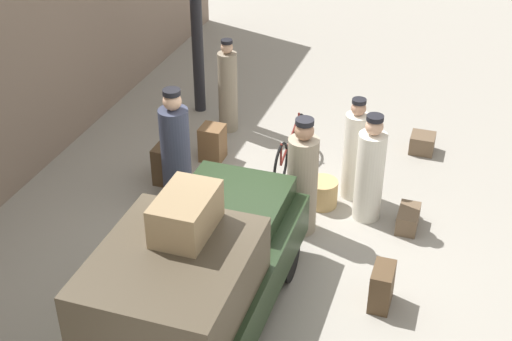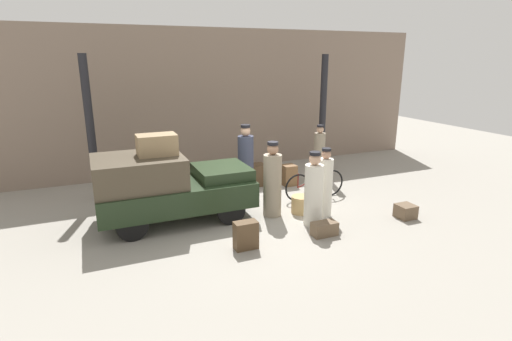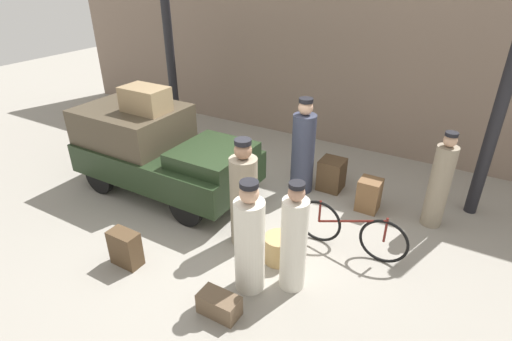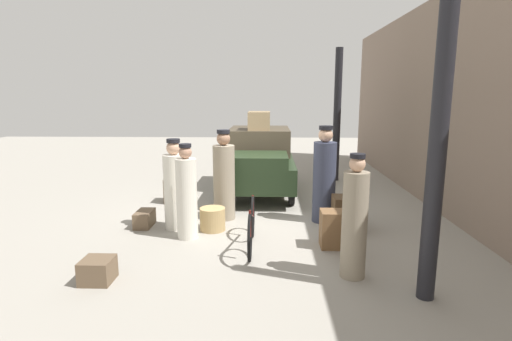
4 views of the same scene
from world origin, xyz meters
name	(u,v)px [view 2 (image 2 of 4)]	position (x,y,z in m)	size (l,w,h in m)	color
ground_plane	(252,211)	(0.00, 0.00, 0.00)	(30.00, 30.00, 0.00)	gray
station_building_facade	(202,101)	(0.00, 4.08, 2.25)	(16.00, 0.15, 4.50)	gray
canopy_pillar_left	(90,130)	(-3.40, 2.37, 1.85)	(0.21, 0.21, 3.70)	black
canopy_pillar_right	(323,115)	(3.41, 2.37, 1.85)	(0.21, 0.21, 3.70)	black
truck	(167,185)	(-1.97, 0.20, 0.84)	(3.42, 1.68, 1.56)	black
bicycle	(315,185)	(1.87, 0.18, 0.37)	(1.74, 0.04, 0.78)	black
wicker_basket	(301,205)	(1.04, -0.56, 0.21)	(0.46, 0.46, 0.41)	tan
porter_carrying_trunk	(319,155)	(2.86, 1.60, 0.78)	(0.34, 0.34, 1.69)	gray
conductor_in_dark_uniform	(272,183)	(0.35, -0.42, 0.80)	(0.42, 0.42, 1.77)	gray
porter_with_bicycle	(314,192)	(0.96, -1.25, 0.75)	(0.41, 0.41, 1.66)	silver
porter_lifting_near_truck	(325,185)	(1.44, -0.94, 0.75)	(0.35, 0.35, 1.63)	silver
porter_standing_middle	(246,161)	(0.45, 1.52, 0.85)	(0.43, 0.43, 1.86)	#33384C
trunk_umber_medium	(246,235)	(-0.86, -1.78, 0.28)	(0.46, 0.26, 0.56)	#4C3823
trunk_large_brown	(289,175)	(1.79, 1.48, 0.30)	(0.38, 0.38, 0.60)	brown
trunk_wicker_pale	(257,175)	(0.94, 1.85, 0.31)	(0.46, 0.46, 0.62)	#4C3823
suitcase_small_leather	(406,211)	(3.13, -1.79, 0.16)	(0.40, 0.40, 0.31)	brown
suitcase_black_upright	(324,229)	(0.87, -1.87, 0.15)	(0.54, 0.29, 0.29)	brown
trunk_on_truck_roof	(157,145)	(-2.13, 0.20, 1.79)	(0.83, 0.54, 0.45)	#937A56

